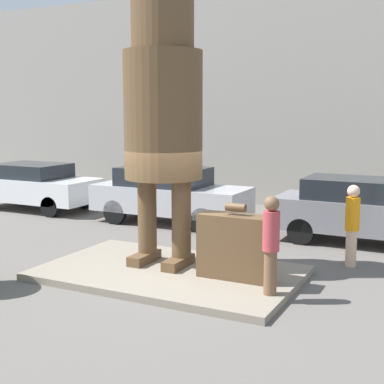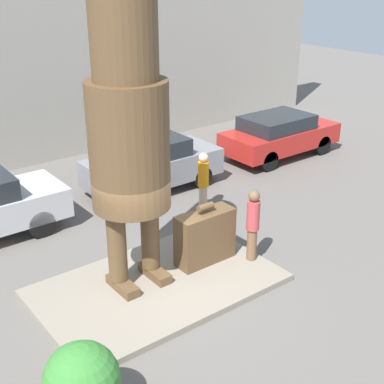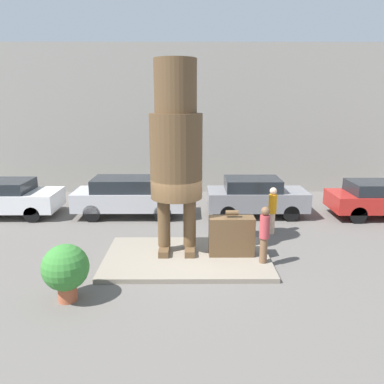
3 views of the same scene
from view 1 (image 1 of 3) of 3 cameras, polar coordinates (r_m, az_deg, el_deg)
name	(u,v)px [view 1 (image 1 of 3)]	position (r m, az deg, el deg)	size (l,w,h in m)	color
ground_plane	(169,276)	(10.87, -2.43, -8.96)	(60.00, 60.00, 0.00)	#605B56
pedestal	(169,273)	(10.85, -2.43, -8.61)	(5.09, 3.16, 0.14)	gray
building_backdrop	(298,96)	(18.83, 11.22, 9.98)	(28.00, 0.60, 7.59)	gray
statue_figure	(163,97)	(10.85, -3.11, 10.10)	(1.58, 1.58, 5.86)	brown
giant_suitcase	(235,246)	(10.17, 4.64, -5.78)	(1.39, 0.53, 1.44)	brown
tourist	(271,241)	(9.25, 8.42, -5.21)	(0.29, 0.29, 1.72)	brown
parked_car_white	(36,185)	(18.77, -16.32, 0.71)	(4.24, 1.90, 1.55)	silver
parked_car_silver	(169,194)	(15.72, -2.47, -0.19)	(4.63, 1.78, 1.66)	#B7B7BC
parked_car_grey	(358,209)	(13.98, 17.33, -1.77)	(4.16, 1.76, 1.63)	gray
worker_hivis	(352,222)	(11.78, 16.72, -3.11)	(0.30, 0.30, 1.76)	beige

